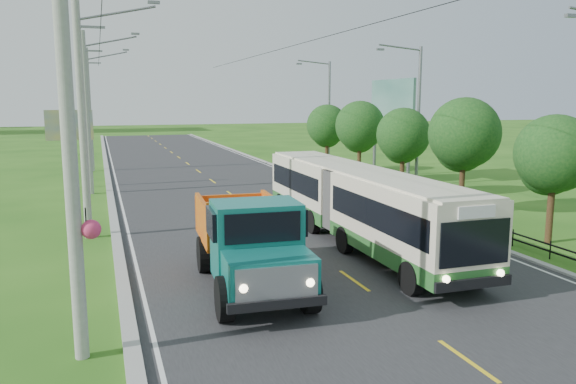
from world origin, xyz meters
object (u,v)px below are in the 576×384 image
tree_back (327,127)px  tree_fourth (403,138)px  planter_mid (384,193)px  planter_far (332,176)px  billboard_left (69,130)px  streetlight_mid (416,116)px  tree_second (553,158)px  streetlight_far (327,111)px  pole_far (90,109)px  planter_near (465,219)px  tree_third (463,137)px  tree_fifth (360,128)px  billboard_right (392,107)px  dump_truck (250,237)px  pole_mid (87,112)px  pole_near (83,118)px  bus (356,199)px  pole_nearest (72,143)px

tree_back → tree_fourth: bearing=-90.0°
planter_mid → planter_far: same height
billboard_left → streetlight_mid: bearing=-26.4°
tree_second → streetlight_far: bearing=88.3°
streetlight_mid → planter_mid: size_ratio=13.54×
planter_mid → billboard_left: (-18.10, 10.00, 3.58)m
pole_far → planter_near: bearing=-58.0°
billboard_left → tree_fourth: bearing=-27.0°
tree_second → tree_third: tree_third is taller
tree_fifth → billboard_right: 2.87m
pole_far → tree_back: size_ratio=1.82×
dump_truck → tree_back: bearing=66.1°
planter_far → streetlight_mid: bearing=-75.7°
planter_near → tree_back: bearing=86.4°
streetlight_far → dump_truck: size_ratio=1.27×
pole_mid → pole_near: bearing=-90.0°
planter_near → dump_truck: 13.31m
planter_near → billboard_right: 15.34m
pole_near → tree_second: size_ratio=1.89×
pole_mid → tree_back: (18.12, 5.14, -1.44)m
tree_second → tree_third: size_ratio=0.88×
pole_far → tree_second: 35.82m
streetlight_far → planter_mid: bearing=-98.3°
planter_near → billboard_left: (-18.10, 18.00, 3.58)m
billboard_right → streetlight_mid: bearing=-105.4°
tree_fourth → bus: tree_fourth is taller
billboard_right → dump_truck: 25.38m
pole_near → billboard_right: size_ratio=1.37×
pole_mid → tree_back: 18.89m
tree_back → streetlight_far: 2.37m
pole_far → tree_third: bearing=-53.9°
planter_far → billboard_left: (-18.10, 2.00, 3.58)m
tree_fifth → pole_far: bearing=144.6°
bus → pole_mid: bearing=123.2°
bus → billboard_right: bearing=57.2°
tree_fifth → planter_far: (-1.26, 1.86, -3.57)m
tree_third → tree_fourth: tree_third is taller
tree_fourth → streetlight_far: 13.94m
tree_fifth → bus: (-7.60, -15.50, -2.03)m
tree_second → billboard_right: 18.12m
bus → planter_near: bearing=12.5°
tree_second → streetlight_far: streetlight_far is taller
tree_back → pole_nearest: bearing=-121.8°
pole_nearest → billboard_left: (-1.26, 27.00, -1.07)m
pole_nearest → tree_second: 18.86m
pole_near → planter_far: pole_near is taller
bus → pole_near: bearing=157.9°
streetlight_mid → planter_far: (-2.04, 8.00, -4.62)m
tree_back → planter_mid: size_ratio=8.21×
pole_nearest → pole_near: same height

